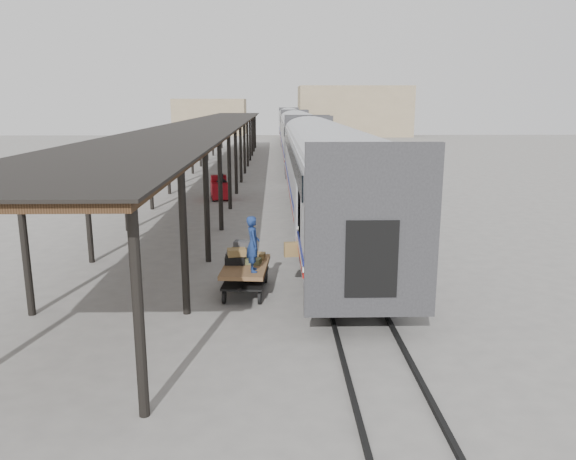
% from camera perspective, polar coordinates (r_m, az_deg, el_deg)
% --- Properties ---
extents(ground, '(160.00, 160.00, 0.00)m').
position_cam_1_polar(ground, '(17.12, -4.72, -5.97)').
color(ground, slate).
rests_on(ground, ground).
extents(train, '(3.45, 76.01, 4.01)m').
position_cam_1_polar(train, '(50.10, 1.17, 9.66)').
color(train, silver).
rests_on(train, ground).
extents(canopy, '(4.90, 64.30, 4.15)m').
position_cam_1_polar(canopy, '(40.45, -7.75, 10.64)').
color(canopy, '#422B19').
rests_on(canopy, ground).
extents(rails, '(1.54, 150.00, 0.12)m').
position_cam_1_polar(rails, '(50.52, 1.15, 6.69)').
color(rails, black).
rests_on(rails, ground).
extents(building_far, '(18.00, 10.00, 8.00)m').
position_cam_1_polar(building_far, '(95.08, 6.65, 11.90)').
color(building_far, tan).
rests_on(building_far, ground).
extents(building_left, '(12.00, 8.00, 6.00)m').
position_cam_1_polar(building_left, '(98.82, -7.89, 11.32)').
color(building_left, tan).
rests_on(building_left, ground).
extents(baggage_cart, '(1.43, 2.49, 0.86)m').
position_cam_1_polar(baggage_cart, '(16.59, -4.31, -4.22)').
color(baggage_cart, brown).
rests_on(baggage_cart, ground).
extents(suitcase_stack, '(1.19, 0.98, 0.59)m').
position_cam_1_polar(suitcase_stack, '(16.83, -4.75, -2.51)').
color(suitcase_stack, '#3B3B3D').
rests_on(suitcase_stack, baggage_cart).
extents(luggage_tug, '(1.19, 1.68, 1.36)m').
position_cam_1_polar(luggage_tug, '(32.63, -6.99, 4.17)').
color(luggage_tug, maroon).
rests_on(luggage_tug, ground).
extents(porter, '(0.47, 0.63, 1.58)m').
position_cam_1_polar(porter, '(15.68, -3.58, -1.42)').
color(porter, navy).
rests_on(porter, baggage_cart).
extents(pedestrian, '(0.96, 0.55, 1.55)m').
position_cam_1_polar(pedestrian, '(32.45, -6.71, 4.40)').
color(pedestrian, black).
rests_on(pedestrian, ground).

